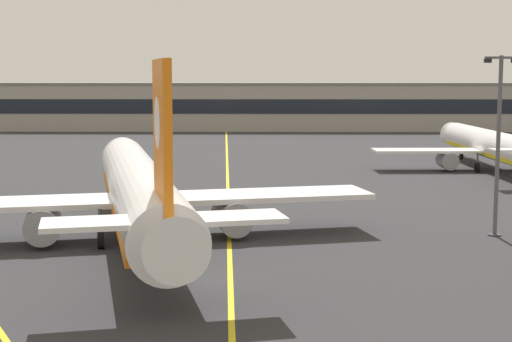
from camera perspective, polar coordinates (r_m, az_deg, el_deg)
The scene contains 7 objects.
ground_plane at distance 42.04m, azimuth -4.05°, elevation -7.99°, with size 400.00×400.00×0.00m, color #2D2D30.
taxiway_centreline at distance 71.38m, azimuth -2.08°, elevation -1.74°, with size 0.30×180.00×0.01m, color yellow.
airliner_foreground at distance 51.54m, azimuth -8.63°, elevation -1.44°, with size 32.24×41.02×11.65m.
airliner_background at distance 93.07m, azimuth 17.10°, elevation 1.79°, with size 27.51×35.51×9.97m.
apron_lamp_post at distance 54.71m, azimuth 17.45°, elevation 2.03°, with size 2.24×0.90×12.25m.
safety_cone_by_nose_gear at distance 68.04m, azimuth -6.24°, elevation -2.00°, with size 0.44×0.44×0.55m.
terminal_building at distance 157.02m, azimuth 1.07°, elevation 4.80°, with size 159.51×12.40×9.55m.
Camera 1 is at (3.41, -40.47, 10.89)m, focal length 54.16 mm.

